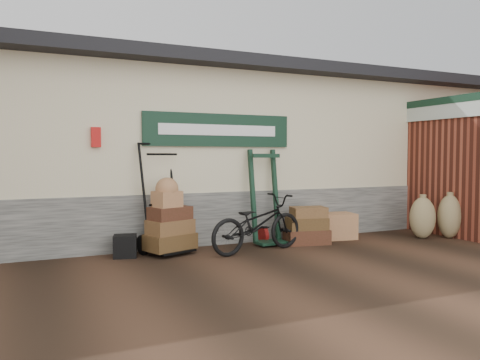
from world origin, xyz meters
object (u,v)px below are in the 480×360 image
object	(u,v)px
green_barrow	(266,197)
suitcase_stack	(307,225)
black_trunk	(125,246)
porter_trolley	(163,197)
wicker_hamper	(334,226)
bicycle	(257,220)

from	to	relation	value
green_barrow	suitcase_stack	bearing A→B (deg)	-24.17
suitcase_stack	black_trunk	xyz separation A→B (m)	(-3.07, 0.19, -0.16)
porter_trolley	black_trunk	xyz separation A→B (m)	(-0.61, -0.11, -0.71)
green_barrow	black_trunk	xyz separation A→B (m)	(-2.41, -0.07, -0.64)
wicker_hamper	black_trunk	distance (m)	3.80
porter_trolley	wicker_hamper	bearing A→B (deg)	-21.54
bicycle	suitcase_stack	bearing A→B (deg)	-87.08
suitcase_stack	wicker_hamper	world-z (taller)	suitcase_stack
porter_trolley	black_trunk	size ratio (longest dim) A/B	5.24
green_barrow	suitcase_stack	world-z (taller)	green_barrow
porter_trolley	green_barrow	bearing A→B (deg)	-20.83
porter_trolley	suitcase_stack	bearing A→B (deg)	-26.67
black_trunk	suitcase_stack	bearing A→B (deg)	-3.58
green_barrow	black_trunk	distance (m)	2.50
black_trunk	bicycle	xyz separation A→B (m)	(1.98, -0.47, 0.33)
green_barrow	wicker_hamper	distance (m)	1.50
wicker_hamper	black_trunk	xyz separation A→B (m)	(-3.79, -0.01, -0.07)
porter_trolley	suitcase_stack	world-z (taller)	porter_trolley
black_trunk	green_barrow	bearing A→B (deg)	1.77
porter_trolley	green_barrow	distance (m)	1.80
green_barrow	bicycle	xyz separation A→B (m)	(-0.44, -0.55, -0.31)
porter_trolley	bicycle	size ratio (longest dim) A/B	1.02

